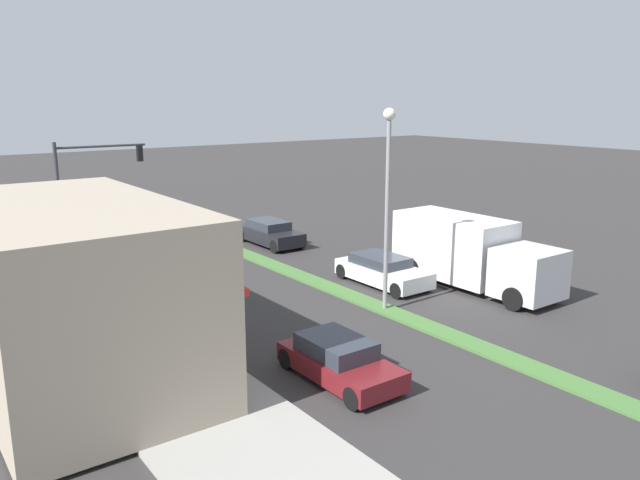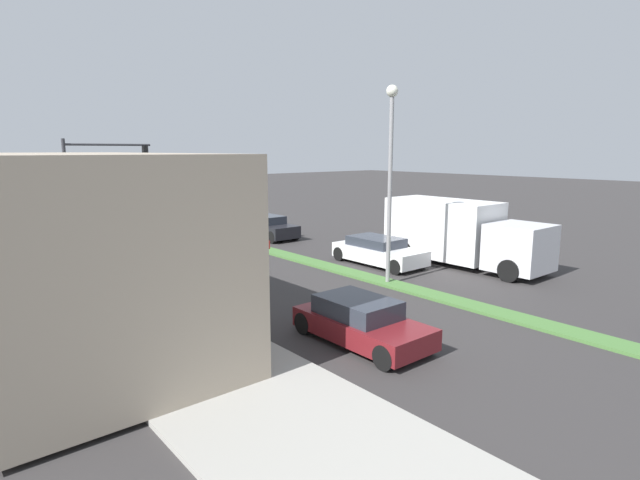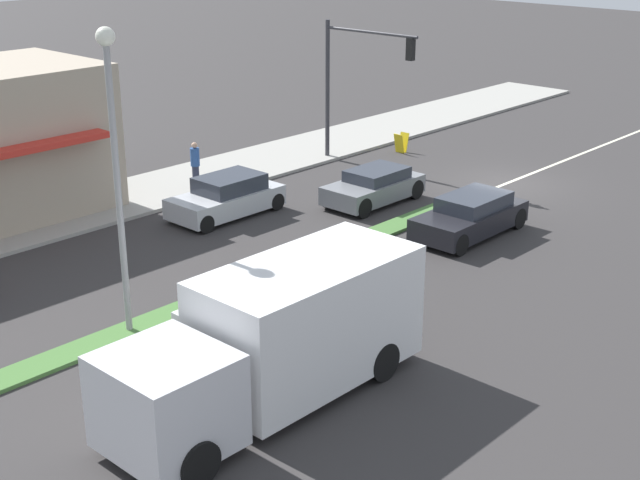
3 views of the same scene
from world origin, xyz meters
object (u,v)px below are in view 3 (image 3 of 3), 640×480
Objects in this scene: delivery_truck at (279,337)px; van_white at (266,303)px; sedan_silver at (227,197)px; traffic_signal_main at (354,69)px; street_lamp at (114,146)px; suv_grey at (374,186)px; sedan_dark at (470,216)px; warning_aframe_sign at (401,143)px; pedestrian at (195,164)px.

van_white is (2.80, -2.28, -0.86)m from delivery_truck.
sedan_silver is (10.00, -7.35, -0.81)m from delivery_truck.
traffic_signal_main is at bearing -53.83° from delivery_truck.
street_lamp is 1.91× the size of suv_grey.
sedan_dark is at bearing -76.16° from delivery_truck.
traffic_signal_main is at bearing 84.14° from warning_aframe_sign.
traffic_signal_main is 15.73m from van_white.
pedestrian reaches higher than warning_aframe_sign.
warning_aframe_sign is at bearing -59.03° from delivery_truck.
traffic_signal_main reaches higher than sedan_dark.
pedestrian is 0.23× the size of delivery_truck.
sedan_silver reaches higher than suv_grey.
sedan_silver is (-3.03, 1.14, -0.37)m from pedestrian.
van_white is (-2.20, -2.59, -4.17)m from street_lamp.
pedestrian is at bearing 29.89° from suv_grey.
warning_aframe_sign is at bearing -72.37° from street_lamp.
sedan_dark is (0.00, -9.09, 0.04)m from van_white.
street_lamp is 1.69× the size of van_white.
traffic_signal_main is at bearing -24.82° from sedan_dark.
sedan_silver is 0.92× the size of van_white.
street_lamp is 4.28× the size of pedestrian.
traffic_signal_main is at bearing -40.76° from suv_grey.
pedestrian is 3.25m from sedan_silver.
street_lamp is 1.84× the size of sedan_silver.
street_lamp reaches higher than sedan_silver.
pedestrian is 0.45× the size of suv_grey.
suv_grey is at bearing -150.11° from pedestrian.
warning_aframe_sign is 0.19× the size of van_white.
pedestrian is 6.73m from suv_grey.
warning_aframe_sign is (-0.29, -2.84, -3.47)m from traffic_signal_main.
sedan_silver is at bearing -56.85° from street_lamp.
van_white is at bearing 116.99° from warning_aframe_sign.
warning_aframe_sign is 7.21m from suv_grey.
sedan_silver is 5.29m from suv_grey.
sedan_dark is (-2.20, -11.68, -4.13)m from street_lamp.
sedan_dark is (-10.23, -2.88, -0.38)m from pedestrian.
suv_grey is at bearing -65.27° from van_white.
street_lamp is at bearing 3.54° from delivery_truck.
pedestrian is at bearing 77.09° from warning_aframe_sign.
suv_grey reaches higher than warning_aframe_sign.
van_white is (-10.23, 6.20, -0.42)m from pedestrian.
sedan_dark is (-4.40, 0.47, 0.04)m from suv_grey.
warning_aframe_sign is 0.11× the size of delivery_truck.
street_lamp reaches higher than sedan_dark.
suv_grey is (-2.80, -4.49, -0.04)m from sedan_silver.
van_white and suv_grey have the same top height.
pedestrian is 10.63m from sedan_dark.
sedan_dark is at bearing -100.67° from street_lamp.
traffic_signal_main is 0.75× the size of delivery_truck.
delivery_truck is at bearing -176.46° from street_lamp.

